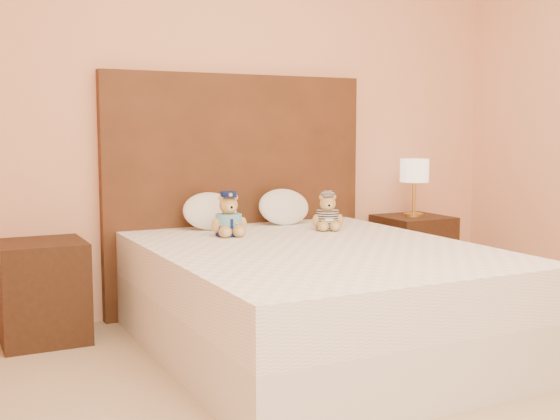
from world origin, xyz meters
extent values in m
cube|color=#EFA782|center=(0.00, 2.25, 1.35)|extent=(4.00, 0.04, 2.70)
cube|color=white|center=(0.00, 1.20, 0.15)|extent=(1.60, 2.00, 0.30)
cube|color=white|center=(0.00, 1.20, 0.43)|extent=(1.60, 2.00, 0.25)
cube|color=#532C18|center=(0.00, 2.21, 0.75)|extent=(1.75, 0.08, 1.50)
cube|color=#341B10|center=(-1.25, 2.00, 0.28)|extent=(0.45, 0.45, 0.55)
cube|color=#341B10|center=(1.25, 2.00, 0.28)|extent=(0.45, 0.45, 0.55)
cylinder|color=gold|center=(1.25, 2.00, 0.56)|extent=(0.14, 0.14, 0.02)
cylinder|color=gold|center=(1.25, 2.00, 0.69)|extent=(0.02, 0.02, 0.26)
cylinder|color=beige|center=(1.25, 2.00, 0.87)|extent=(0.20, 0.20, 0.16)
ellipsoid|color=white|center=(-0.26, 2.03, 0.67)|extent=(0.35, 0.22, 0.24)
ellipsoid|color=white|center=(0.24, 2.03, 0.67)|extent=(0.35, 0.23, 0.25)
camera|label=1|loc=(-1.78, -1.93, 1.15)|focal=45.00mm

